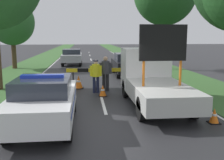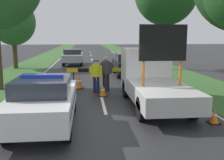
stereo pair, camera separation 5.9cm
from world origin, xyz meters
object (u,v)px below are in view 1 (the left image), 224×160
at_px(work_truck, 151,78).
at_px(traffic_cone_centre_front, 214,116).
at_px(police_car, 44,100).
at_px(traffic_cone_near_police, 103,91).
at_px(queued_car_sedan_black, 126,64).
at_px(road_barrier, 99,71).
at_px(pedestrian_civilian, 106,71).
at_px(police_officer, 96,73).
at_px(queued_car_sedan_silver, 72,57).
at_px(roadside_tree_near_right, 12,22).
at_px(traffic_cone_near_truck, 79,82).

xyz_separation_m(work_truck, traffic_cone_centre_front, (1.40, -2.74, -0.82)).
bearing_deg(police_car, traffic_cone_near_police, 64.19).
xyz_separation_m(work_truck, queued_car_sedan_black, (0.23, 8.03, -0.25)).
height_order(road_barrier, pedestrian_civilian, pedestrian_civilian).
bearing_deg(police_car, work_truck, 33.25).
distance_m(pedestrian_civilian, queued_car_sedan_black, 5.69).
relative_size(police_officer, queued_car_sedan_silver, 0.39).
height_order(police_car, pedestrian_civilian, pedestrian_civilian).
bearing_deg(queued_car_sedan_black, police_car, 67.76).
bearing_deg(roadside_tree_near_right, queued_car_sedan_black, -27.64).
bearing_deg(work_truck, police_officer, -43.60).
height_order(police_officer, queued_car_sedan_silver, police_officer).
distance_m(pedestrian_civilian, traffic_cone_near_police, 1.44).
distance_m(traffic_cone_centre_front, traffic_cone_near_truck, 7.68).
bearing_deg(traffic_cone_near_police, police_car, -118.62).
relative_size(traffic_cone_near_police, roadside_tree_near_right, 0.09).
height_order(pedestrian_civilian, queued_car_sedan_black, pedestrian_civilian).
distance_m(police_officer, pedestrian_civilian, 0.64).
bearing_deg(police_officer, queued_car_sedan_silver, -59.97).
distance_m(traffic_cone_near_police, traffic_cone_centre_front, 5.37).
relative_size(queued_car_sedan_black, queued_car_sedan_silver, 1.08).
height_order(police_car, traffic_cone_centre_front, police_car).
bearing_deg(traffic_cone_near_truck, police_car, -99.00).
distance_m(police_car, queued_car_sedan_silver, 17.65).
xyz_separation_m(police_officer, pedestrian_civilian, (0.51, 0.38, 0.07)).
bearing_deg(road_barrier, work_truck, -57.73).
bearing_deg(pedestrian_civilian, queued_car_sedan_silver, 94.65).
distance_m(traffic_cone_near_truck, queued_car_sedan_black, 5.63).
relative_size(police_car, queued_car_sedan_black, 1.01).
xyz_separation_m(queued_car_sedan_black, roadside_tree_near_right, (-9.01, 4.72, 3.12)).
xyz_separation_m(work_truck, police_officer, (-2.21, 2.29, -0.09)).
relative_size(police_car, roadside_tree_near_right, 0.77).
bearing_deg(police_officer, traffic_cone_near_truck, -31.63).
relative_size(work_truck, road_barrier, 1.53).
relative_size(police_car, traffic_cone_near_police, 8.52).
height_order(work_truck, pedestrian_civilian, work_truck).
bearing_deg(police_car, road_barrier, 73.45).
bearing_deg(road_barrier, queued_car_sedan_black, 66.90).
bearing_deg(road_barrier, traffic_cone_near_police, -86.00).
bearing_deg(roadside_tree_near_right, traffic_cone_near_police, -58.68).
height_order(pedestrian_civilian, traffic_cone_centre_front, pedestrian_civilian).
distance_m(pedestrian_civilian, queued_car_sedan_silver, 12.82).
relative_size(traffic_cone_near_truck, queued_car_sedan_black, 0.16).
relative_size(pedestrian_civilian, queued_car_sedan_black, 0.40).
distance_m(police_car, work_truck, 4.67).
height_order(pedestrian_civilian, traffic_cone_near_truck, pedestrian_civilian).
height_order(work_truck, police_officer, work_truck).
bearing_deg(police_car, queued_car_sedan_black, 70.57).
distance_m(work_truck, road_barrier, 3.99).
bearing_deg(queued_car_sedan_silver, work_truck, 104.62).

